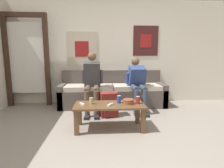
% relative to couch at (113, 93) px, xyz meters
% --- Properties ---
extents(ground_plane, '(18.00, 18.00, 0.00)m').
position_rel_couch_xyz_m(ground_plane, '(-0.11, -1.97, -0.29)').
color(ground_plane, gray).
extents(wall_back, '(10.00, 0.07, 2.55)m').
position_rel_couch_xyz_m(wall_back, '(-0.11, 0.37, 0.99)').
color(wall_back, silver).
rests_on(wall_back, ground_plane).
extents(door_frame, '(1.00, 0.10, 2.15)m').
position_rel_couch_xyz_m(door_frame, '(-1.99, 0.15, 0.91)').
color(door_frame, '#382319').
rests_on(door_frame, ground_plane).
extents(couch, '(2.46, 0.74, 0.83)m').
position_rel_couch_xyz_m(couch, '(0.00, 0.00, 0.00)').
color(couch, '#564C47').
rests_on(couch, ground_plane).
extents(coffee_table, '(1.12, 0.52, 0.41)m').
position_rel_couch_xyz_m(coffee_table, '(-0.15, -1.37, 0.04)').
color(coffee_table, brown).
rests_on(coffee_table, ground_plane).
extents(person_seated_adult, '(0.47, 0.85, 1.27)m').
position_rel_couch_xyz_m(person_seated_adult, '(-0.47, -0.41, 0.39)').
color(person_seated_adult, brown).
rests_on(person_seated_adult, ground_plane).
extents(person_seated_teen, '(0.47, 0.90, 1.15)m').
position_rel_couch_xyz_m(person_seated_teen, '(0.51, -0.36, 0.34)').
color(person_seated_teen, '#384256').
rests_on(person_seated_teen, ground_plane).
extents(backpack, '(0.38, 0.35, 0.48)m').
position_rel_couch_xyz_m(backpack, '(-0.13, -0.77, -0.06)').
color(backpack, maroon).
rests_on(backpack, ground_plane).
extents(ceramic_bowl, '(0.18, 0.18, 0.08)m').
position_rel_couch_xyz_m(ceramic_bowl, '(0.16, -1.37, 0.16)').
color(ceramic_bowl, brown).
rests_on(ceramic_bowl, coffee_table).
extents(pillar_candle, '(0.06, 0.06, 0.12)m').
position_rel_couch_xyz_m(pillar_candle, '(-0.44, -1.34, 0.17)').
color(pillar_candle, tan).
rests_on(pillar_candle, coffee_table).
extents(drink_can_blue, '(0.07, 0.07, 0.12)m').
position_rel_couch_xyz_m(drink_can_blue, '(0.01, -1.31, 0.18)').
color(drink_can_blue, '#28479E').
rests_on(drink_can_blue, coffee_table).
extents(drink_can_red, '(0.07, 0.07, 0.12)m').
position_rel_couch_xyz_m(drink_can_red, '(0.31, -1.38, 0.18)').
color(drink_can_red, maroon).
rests_on(drink_can_red, coffee_table).
extents(game_controller_near_left, '(0.11, 0.14, 0.03)m').
position_rel_couch_xyz_m(game_controller_near_left, '(-0.14, -1.44, 0.13)').
color(game_controller_near_left, white).
rests_on(game_controller_near_left, coffee_table).
extents(game_controller_near_right, '(0.10, 0.14, 0.03)m').
position_rel_couch_xyz_m(game_controller_near_right, '(-0.58, -1.37, 0.13)').
color(game_controller_near_right, white).
rests_on(game_controller_near_right, coffee_table).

